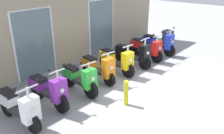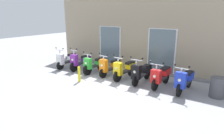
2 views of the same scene
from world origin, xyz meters
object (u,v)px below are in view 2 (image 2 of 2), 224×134
scooter_green (94,64)px  trash_bin (218,87)px  scooter_orange (110,66)px  scooter_purple (80,61)px  scooter_yellow (125,69)px  scooter_red (161,76)px  scooter_white (67,60)px  scooter_blue (185,80)px  curb_bollard (79,74)px  scooter_black (141,72)px

scooter_green → trash_bin: scooter_green is taller
scooter_orange → scooter_purple: bearing=-179.0°
scooter_green → scooter_yellow: bearing=1.5°
scooter_orange → scooter_red: bearing=-2.3°
scooter_green → scooter_white: bearing=-177.4°
scooter_white → scooter_blue: scooter_white is taller
scooter_orange → trash_bin: bearing=0.6°
scooter_yellow → curb_bollard: 2.13m
scooter_purple → trash_bin: scooter_purple is taller
curb_bollard → scooter_yellow: bearing=45.8°
scooter_white → scooter_yellow: 3.76m
scooter_green → curb_bollard: 1.51m
scooter_white → scooter_blue: (6.52, 0.06, 0.03)m
scooter_white → curb_bollard: scooter_white is taller
scooter_white → scooter_black: size_ratio=0.93×
scooter_red → scooter_orange: bearing=177.7°
scooter_black → scooter_red: bearing=-0.4°
scooter_blue → trash_bin: size_ratio=2.19×
scooter_white → curb_bollard: (2.28, -1.39, -0.12)m
curb_bollard → scooter_black: bearing=31.7°
scooter_red → curb_bollard: bearing=-155.9°
scooter_purple → scooter_red: scooter_purple is taller
scooter_yellow → scooter_white: bearing=-177.9°
scooter_orange → curb_bollard: (-0.61, -1.57, -0.12)m
scooter_green → scooter_orange: size_ratio=1.03×
scooter_yellow → scooter_blue: (2.77, -0.07, 0.02)m
trash_bin → scooter_red: bearing=-175.8°
scooter_green → scooter_yellow: 1.80m
scooter_orange → scooter_red: 2.67m
scooter_yellow → curb_bollard: bearing=-134.2°
scooter_purple → scooter_white: bearing=-170.9°
scooter_blue → scooter_black: bearing=179.4°
curb_bollard → scooter_orange: bearing=68.8°
scooter_yellow → trash_bin: bearing=1.4°
scooter_yellow → scooter_blue: 2.77m
scooter_yellow → scooter_red: (1.80, -0.06, 0.02)m
scooter_yellow → scooter_black: (0.90, -0.05, 0.02)m
scooter_black → trash_bin: 3.02m
scooter_red → trash_bin: bearing=4.2°
scooter_black → scooter_red: (0.90, -0.01, -0.00)m
scooter_white → trash_bin: bearing=1.7°
scooter_purple → scooter_blue: 5.60m
scooter_white → scooter_red: (5.55, 0.08, 0.02)m
scooter_white → scooter_orange: (2.88, 0.18, 0.00)m
scooter_green → scooter_yellow: (1.79, 0.05, 0.02)m
scooter_red → curb_bollard: size_ratio=2.27×
trash_bin → curb_bollard: trash_bin is taller
scooter_black → scooter_red: size_ratio=1.04×
scooter_black → scooter_blue: scooter_black is taller
scooter_purple → scooter_orange: scooter_purple is taller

